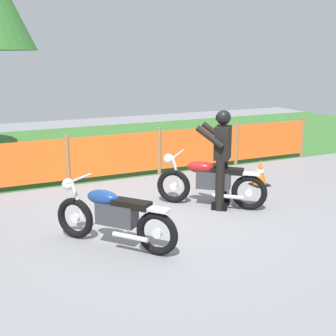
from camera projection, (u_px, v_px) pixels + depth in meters
ground at (165, 216)px, 7.45m from camera, size 24.00×24.00×0.02m
grass_verge at (73, 148)px, 12.82m from camera, size 24.00×7.43×0.01m
barrier_fence at (115, 155)px, 9.44m from camera, size 10.16×0.08×1.05m
motorcycle_lead at (210, 181)px, 7.80m from camera, size 1.51×1.39×0.92m
motorcycle_trailing at (113, 216)px, 6.15m from camera, size 1.28×1.57×0.91m
rider_lead at (221, 156)px, 7.63m from camera, size 0.73×0.73×1.69m
traffic_cone at (260, 173)px, 9.10m from camera, size 0.32×0.32×0.53m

